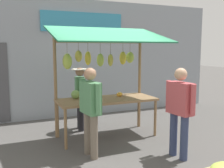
{
  "coord_description": "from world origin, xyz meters",
  "views": [
    {
      "loc": [
        2.18,
        5.37,
        2.0
      ],
      "look_at": [
        0.0,
        0.3,
        1.25
      ],
      "focal_mm": 42.08,
      "sensor_mm": 36.0,
      "label": 1
    }
  ],
  "objects": [
    {
      "name": "ground_plane",
      "position": [
        0.0,
        0.0,
        0.0
      ],
      "size": [
        40.0,
        40.0,
        0.0
      ],
      "primitive_type": "plane",
      "color": "#514F4C"
    },
    {
      "name": "street_backdrop",
      "position": [
        0.06,
        -2.2,
        1.7
      ],
      "size": [
        9.0,
        0.3,
        3.4
      ],
      "color": "#8C939E",
      "rests_on": "ground"
    },
    {
      "name": "shopper_with_shopping_bag",
      "position": [
        -0.77,
        1.6,
        0.96
      ],
      "size": [
        0.27,
        0.7,
        1.66
      ],
      "rotation": [
        0.0,
        0.0,
        -1.46
      ],
      "color": "navy",
      "rests_on": "ground"
    },
    {
      "name": "vendor_with_sunhat",
      "position": [
        0.4,
        -0.75,
        0.9
      ],
      "size": [
        0.4,
        0.66,
        1.54
      ],
      "rotation": [
        0.0,
        0.0,
        1.39
      ],
      "color": "#232328",
      "rests_on": "ground"
    },
    {
      "name": "market_stall",
      "position": [
        0.03,
        -0.06,
        1.55
      ],
      "size": [
        2.5,
        1.46,
        2.5
      ],
      "color": "olive",
      "rests_on": "ground"
    },
    {
      "name": "shopper_in_grey_tee",
      "position": [
        0.69,
        0.91,
        0.96
      ],
      "size": [
        0.28,
        0.7,
        1.66
      ],
      "rotation": [
        0.0,
        0.0,
        -1.45
      ],
      "color": "#726656",
      "rests_on": "ground"
    }
  ]
}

